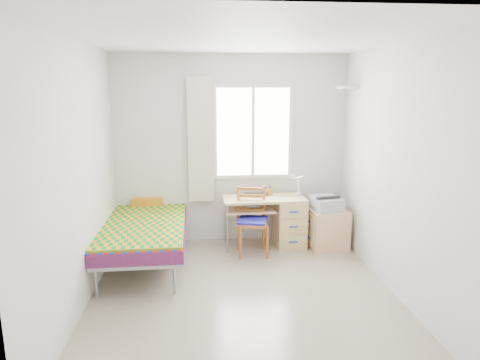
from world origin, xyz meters
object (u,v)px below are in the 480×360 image
desk (284,219)px  chair (253,216)px  bed (146,224)px  printer (326,203)px  cabinet (327,229)px

desk → chair: 0.54m
bed → printer: size_ratio=4.52×
chair → cabinet: chair is taller
chair → bed: bearing=-164.1°
desk → printer: (0.53, -0.13, 0.25)m
chair → cabinet: bearing=18.1°
cabinet → chair: bearing=179.8°
cabinet → printer: printer is taller
cabinet → printer: size_ratio=1.14×
bed → cabinet: size_ratio=3.98×
bed → printer: (2.37, 0.15, 0.18)m
desk → cabinet: desk is taller
cabinet → printer: bearing=143.5°
printer → desk: bearing=156.3°
chair → cabinet: (1.03, 0.08, -0.23)m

